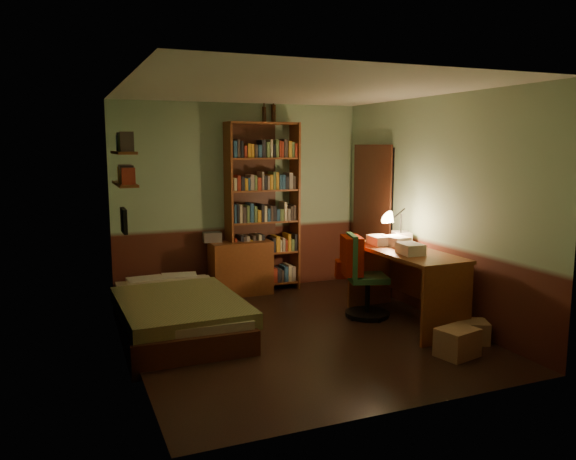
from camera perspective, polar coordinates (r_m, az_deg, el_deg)
name	(u,v)px	position (r m, az deg, el deg)	size (l,w,h in m)	color
floor	(297,333)	(6.27, 0.88, -10.40)	(3.50, 4.00, 0.02)	black
ceiling	(297,89)	(5.95, 0.94, 14.17)	(3.50, 4.00, 0.02)	silver
wall_back	(240,198)	(7.85, -4.89, 3.24)	(3.50, 0.02, 2.60)	#8EAE8A
wall_left	(126,223)	(5.53, -16.11, 0.64)	(0.02, 4.00, 2.60)	#8EAE8A
wall_right	(434,208)	(6.85, 14.57, 2.20)	(0.02, 4.00, 2.60)	#8EAE8A
wall_front	(404,246)	(4.22, 11.72, -1.60)	(3.50, 0.02, 2.60)	#8EAE8A
doorway	(373,220)	(7.94, 8.65, 1.06)	(0.06, 0.90, 2.00)	black
door_trim	(371,220)	(7.92, 8.43, 1.04)	(0.02, 0.98, 2.08)	#3E1D11
bed	(176,299)	(6.43, -11.30, -6.89)	(1.20, 2.24, 0.67)	olive
dresser	(241,268)	(7.74, -4.84, -3.84)	(0.82, 0.41, 0.73)	brown
mini_stereo	(212,237)	(7.68, -7.72, -0.71)	(0.24, 0.19, 0.13)	#B2B2B7
bookshelf	(263,208)	(7.80, -2.60, 2.27)	(1.00, 0.31, 2.34)	brown
bottle_left	(264,115)	(7.89, -2.44, 11.62)	(0.06, 0.06, 0.21)	black
bottle_right	(273,114)	(7.93, -1.49, 11.73)	(0.06, 0.06, 0.24)	black
desk	(404,286)	(6.63, 11.73, -5.63)	(0.65, 1.58, 0.85)	brown
paper_stack	(402,236)	(7.17, 11.47, -0.63)	(0.20, 0.27, 0.11)	silver
desk_lamp	(401,217)	(7.04, 11.43, 1.27)	(0.18, 0.18, 0.61)	black
office_chair	(368,279)	(6.75, 8.11, -4.98)	(0.46, 0.40, 0.91)	#316537
red_jacket	(349,223)	(6.57, 6.23, 0.72)	(0.21, 0.38, 0.45)	#B41F03
wall_shelf_lower	(125,184)	(6.60, -16.24, 4.51)	(0.20, 0.90, 0.03)	brown
wall_shelf_upper	(123,153)	(6.58, -16.37, 7.55)	(0.20, 0.90, 0.03)	brown
framed_picture	(124,221)	(6.13, -16.34, 0.92)	(0.04, 0.32, 0.26)	black
cardboard_box_a	(457,342)	(5.79, 16.82, -10.88)	(0.37, 0.30, 0.28)	#A67953
cardboard_box_b	(472,332)	(6.23, 18.15, -9.78)	(0.32, 0.27, 0.23)	#A67953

